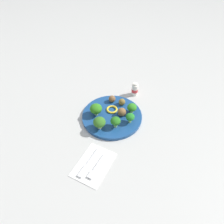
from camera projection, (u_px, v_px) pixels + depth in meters
name	position (u px, v px, depth m)	size (l,w,h in m)	color
ground_plane	(112.00, 117.00, 1.02)	(4.00, 4.00, 0.00)	#B2B2AD
plate	(112.00, 116.00, 1.02)	(0.28, 0.28, 0.02)	navy
broccoli_floret_near_rim	(132.00, 108.00, 1.00)	(0.04, 0.04, 0.05)	#96CB7F
broccoli_floret_mid_right	(116.00, 121.00, 0.94)	(0.04, 0.04, 0.05)	#9CCB71
broccoli_floret_mid_left	(130.00, 117.00, 0.96)	(0.04, 0.04, 0.05)	#9BD067
broccoli_floret_far_rim	(96.00, 109.00, 0.99)	(0.06, 0.06, 0.06)	#A5C47E
broccoli_floret_front_left	(99.00, 122.00, 0.93)	(0.05, 0.05, 0.06)	#A5BF7E
meatball_center	(122.00, 102.00, 1.05)	(0.03, 0.03, 0.03)	brown
meatball_back_right	(112.00, 99.00, 1.07)	(0.03, 0.03, 0.03)	brown
meatball_near_rim	(122.00, 112.00, 1.00)	(0.04, 0.04, 0.04)	brown
pepper_ring_back_left	(112.00, 109.00, 1.03)	(0.05, 0.05, 0.01)	yellow
napkin	(94.00, 164.00, 0.84)	(0.17, 0.12, 0.01)	white
fork	(97.00, 167.00, 0.83)	(0.12, 0.03, 0.01)	silver
knife	(89.00, 163.00, 0.84)	(0.15, 0.03, 0.01)	silver
yogurt_bottle	(135.00, 89.00, 1.12)	(0.03, 0.03, 0.07)	white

